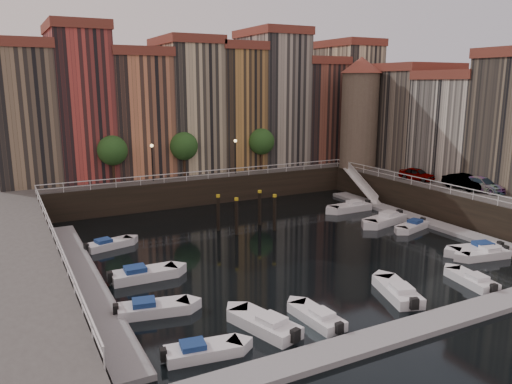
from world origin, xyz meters
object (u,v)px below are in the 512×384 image
gangway (361,184)px  car_c (482,185)px  boat_left_0 (201,351)px  mooring_pilings (247,213)px  car_a (417,175)px  car_b (464,183)px  boat_left_1 (152,308)px  corner_tower (360,111)px  boat_left_2 (143,274)px

gangway → car_c: size_ratio=1.73×
boat_left_0 → car_c: bearing=25.8°
mooring_pilings → car_a: car_a is taller
gangway → mooring_pilings: 18.33m
gangway → car_c: car_c is taller
gangway → car_b: (3.71, -11.46, 1.83)m
boat_left_1 → car_a: size_ratio=1.16×
boat_left_1 → car_a: (33.57, 12.35, 3.33)m
car_b → mooring_pilings: bearing=165.2°
gangway → mooring_pilings: gangway is taller
corner_tower → gangway: corner_tower is taller
boat_left_0 → car_c: car_c is taller
car_a → car_b: (0.72, -5.71, 0.07)m
corner_tower → boat_left_2: bearing=-152.5°
boat_left_0 → boat_left_2: size_ratio=0.87×
corner_tower → boat_left_0: size_ratio=3.29×
car_a → car_c: bearing=-91.7°
mooring_pilings → boat_left_1: 18.45m
gangway → boat_left_1: gangway is taller
boat_left_1 → boat_left_2: 5.70m
mooring_pilings → boat_left_2: mooring_pilings is taller
corner_tower → car_a: (0.09, -10.25, -6.52)m
mooring_pilings → car_a: size_ratio=1.28×
corner_tower → boat_left_1: 41.58m
corner_tower → car_b: (0.81, -15.96, -6.45)m
corner_tower → boat_left_1: size_ratio=3.00×
boat_left_1 → car_a: car_a is taller
mooring_pilings → car_c: size_ratio=1.06×
gangway → car_c: bearing=-71.5°
car_c → boat_left_1: bearing=-177.0°
corner_tower → car_b: 17.23m
car_b → car_c: car_b is taller
gangway → car_b: car_b is taller
boat_left_2 → car_c: size_ratio=1.01×
corner_tower → car_b: size_ratio=3.05×
corner_tower → gangway: (-2.90, -4.50, -8.28)m
boat_left_2 → car_a: size_ratio=1.22×
mooring_pilings → boat_left_0: mooring_pilings is taller
corner_tower → gangway: bearing=-122.8°
gangway → mooring_pilings: bearing=-164.1°
boat_left_0 → car_c: size_ratio=0.87×
boat_left_1 → corner_tower: bearing=45.2°
mooring_pilings → boat_left_0: 22.52m
boat_left_2 → mooring_pilings: bearing=32.8°
car_b → car_c: 1.76m
gangway → boat_left_1: 35.57m
car_a → corner_tower: bearing=78.1°
mooring_pilings → car_b: car_b is taller
mooring_pilings → car_a: bearing=-2.0°
corner_tower → boat_left_0: bearing=-138.9°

